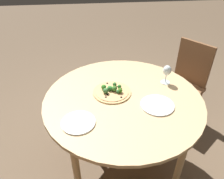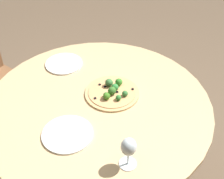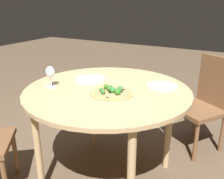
{
  "view_description": "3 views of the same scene",
  "coord_description": "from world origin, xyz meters",
  "px_view_note": "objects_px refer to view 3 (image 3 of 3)",
  "views": [
    {
      "loc": [
        1.29,
        -0.23,
        1.78
      ],
      "look_at": [
        -0.07,
        -0.08,
        0.81
      ],
      "focal_mm": 35.0,
      "sensor_mm": 36.0,
      "label": 1
    },
    {
      "loc": [
        -0.15,
        1.19,
        1.89
      ],
      "look_at": [
        -0.07,
        -0.08,
        0.81
      ],
      "focal_mm": 50.0,
      "sensor_mm": 36.0,
      "label": 2
    },
    {
      "loc": [
        -1.46,
        -0.85,
        1.39
      ],
      "look_at": [
        -0.07,
        -0.08,
        0.81
      ],
      "focal_mm": 40.0,
      "sensor_mm": 36.0,
      "label": 3
    }
  ],
  "objects_px": {
    "chair": "(205,102)",
    "wine_glass": "(50,73)",
    "plate_near": "(162,86)",
    "pizza": "(112,92)",
    "plate_far": "(90,79)"
  },
  "relations": [
    {
      "from": "wine_glass",
      "to": "plate_near",
      "type": "relative_size",
      "value": 0.7
    },
    {
      "from": "pizza",
      "to": "plate_far",
      "type": "bearing_deg",
      "value": 57.88
    },
    {
      "from": "pizza",
      "to": "plate_near",
      "type": "distance_m",
      "value": 0.4
    },
    {
      "from": "pizza",
      "to": "plate_far",
      "type": "distance_m",
      "value": 0.36
    },
    {
      "from": "plate_near",
      "to": "plate_far",
      "type": "distance_m",
      "value": 0.57
    },
    {
      "from": "chair",
      "to": "wine_glass",
      "type": "relative_size",
      "value": 5.69
    },
    {
      "from": "chair",
      "to": "wine_glass",
      "type": "bearing_deg",
      "value": -99.26
    },
    {
      "from": "chair",
      "to": "pizza",
      "type": "bearing_deg",
      "value": -84.24
    },
    {
      "from": "chair",
      "to": "plate_near",
      "type": "xyz_separation_m",
      "value": [
        -0.62,
        0.23,
        0.31
      ]
    },
    {
      "from": "plate_far",
      "to": "wine_glass",
      "type": "bearing_deg",
      "value": 152.57
    },
    {
      "from": "wine_glass",
      "to": "plate_near",
      "type": "bearing_deg",
      "value": -60.25
    },
    {
      "from": "plate_near",
      "to": "chair",
      "type": "bearing_deg",
      "value": -20.23
    },
    {
      "from": "wine_glass",
      "to": "chair",
      "type": "bearing_deg",
      "value": -42.37
    },
    {
      "from": "chair",
      "to": "plate_near",
      "type": "bearing_deg",
      "value": -77.13
    },
    {
      "from": "chair",
      "to": "plate_near",
      "type": "relative_size",
      "value": 3.99
    }
  ]
}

